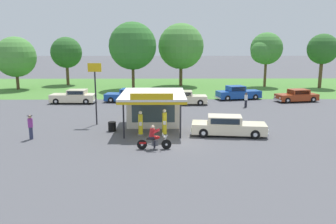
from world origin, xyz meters
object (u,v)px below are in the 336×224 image
object	(u,v)px
motorcycle_with_rider	(154,139)
parked_car_back_row_centre	(297,96)
parked_car_back_row_centre_right	(184,98)
bystander_chatting_near_pumps	(246,100)
spare_tire_stack	(112,126)
gas_pump_offside	(164,123)
parked_car_back_row_far_left	(128,96)
roadside_pole_sign	(95,83)
parked_car_back_row_left	(238,93)
bystander_standing_back_lot	(31,126)
featured_classic_sedan	(228,126)
parked_car_second_row_spare	(74,97)
gas_pump_nearside	(141,124)

from	to	relation	value
motorcycle_with_rider	parked_car_back_row_centre	xyz separation A→B (m)	(15.98, 17.97, 0.01)
parked_car_back_row_centre_right	bystander_chatting_near_pumps	xyz separation A→B (m)	(6.36, -1.87, 0.11)
bystander_chatting_near_pumps	spare_tire_stack	size ratio (longest dim) A/B	2.12
spare_tire_stack	gas_pump_offside	bearing A→B (deg)	-17.47
bystander_chatting_near_pumps	parked_car_back_row_far_left	bearing A→B (deg)	164.81
bystander_chatting_near_pumps	roadside_pole_sign	bearing A→B (deg)	-151.91
gas_pump_offside	parked_car_back_row_far_left	world-z (taller)	gas_pump_offside
motorcycle_with_rider	parked_car_back_row_centre	size ratio (longest dim) A/B	0.43
roadside_pole_sign	parked_car_back_row_left	bearing A→B (deg)	41.43
parked_car_back_row_left	bystander_chatting_near_pumps	xyz separation A→B (m)	(-0.25, -5.19, 0.08)
motorcycle_with_rider	roadside_pole_sign	size ratio (longest dim) A/B	0.43
parked_car_back_row_far_left	bystander_standing_back_lot	bearing A→B (deg)	-108.79
bystander_standing_back_lot	spare_tire_stack	distance (m)	5.87
bystander_standing_back_lot	spare_tire_stack	xyz separation A→B (m)	(5.39, 2.25, -0.58)
featured_classic_sedan	parked_car_second_row_spare	world-z (taller)	parked_car_second_row_spare
parked_car_back_row_left	roadside_pole_sign	xyz separation A→B (m)	(-14.50, -12.80, 2.72)
parked_car_second_row_spare	parked_car_back_row_far_left	bearing A→B (deg)	6.47
parked_car_back_row_centre_right	spare_tire_stack	bearing A→B (deg)	-118.18
bystander_standing_back_lot	parked_car_back_row_left	bearing A→B (deg)	43.37
roadside_pole_sign	parked_car_back_row_centre	bearing A→B (deg)	27.82
parked_car_back_row_centre	bystander_standing_back_lot	xyz separation A→B (m)	(-24.72, -15.52, 0.28)
parked_car_back_row_left	bystander_standing_back_lot	bearing A→B (deg)	-136.63
bystander_chatting_near_pumps	roadside_pole_sign	distance (m)	16.36
parked_car_back_row_centre_right	spare_tire_stack	world-z (taller)	parked_car_back_row_centre_right
gas_pump_nearside	parked_car_second_row_spare	size ratio (longest dim) A/B	0.36
roadside_pole_sign	spare_tire_stack	size ratio (longest dim) A/B	7.06
bystander_standing_back_lot	parked_car_second_row_spare	bearing A→B (deg)	92.85
featured_classic_sedan	parked_car_back_row_left	distance (m)	16.89
parked_car_back_row_far_left	bystander_standing_back_lot	world-z (taller)	bystander_standing_back_lot
featured_classic_sedan	parked_car_back_row_centre	xyz separation A→B (m)	(10.62, 14.61, -0.02)
gas_pump_nearside	bystander_standing_back_lot	bearing A→B (deg)	-172.80
gas_pump_offside	featured_classic_sedan	size ratio (longest dim) A/B	0.34
parked_car_back_row_centre	bystander_chatting_near_pumps	distance (m)	7.53
motorcycle_with_rider	parked_car_back_row_centre	bearing A→B (deg)	48.35
motorcycle_with_rider	parked_car_back_row_far_left	size ratio (longest dim) A/B	0.40
gas_pump_offside	parked_car_back_row_centre	world-z (taller)	gas_pump_offside
parked_car_back_row_left	bystander_standing_back_lot	size ratio (longest dim) A/B	3.24
parked_car_back_row_left	parked_car_back_row_far_left	world-z (taller)	parked_car_back_row_left
roadside_pole_sign	parked_car_second_row_spare	bearing A→B (deg)	113.54
roadside_pole_sign	spare_tire_stack	bearing A→B (deg)	-54.13
parked_car_second_row_spare	parked_car_back_row_far_left	world-z (taller)	parked_car_second_row_spare
bystander_chatting_near_pumps	parked_car_back_row_centre	bearing A→B (deg)	27.23
gas_pump_offside	spare_tire_stack	bearing A→B (deg)	162.53
parked_car_second_row_spare	spare_tire_stack	world-z (taller)	parked_car_second_row_spare
parked_car_back_row_centre_right	parked_car_back_row_far_left	world-z (taller)	parked_car_back_row_far_left
parked_car_back_row_left	parked_car_back_row_centre_right	world-z (taller)	parked_car_back_row_left
parked_car_second_row_spare	parked_car_back_row_centre	bearing A→B (deg)	1.51
featured_classic_sedan	parked_car_second_row_spare	distance (m)	20.37
bystander_chatting_near_pumps	roadside_pole_sign	world-z (taller)	roadside_pole_sign
featured_classic_sedan	parked_car_back_row_far_left	xyz separation A→B (m)	(-8.82, 14.63, 0.01)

